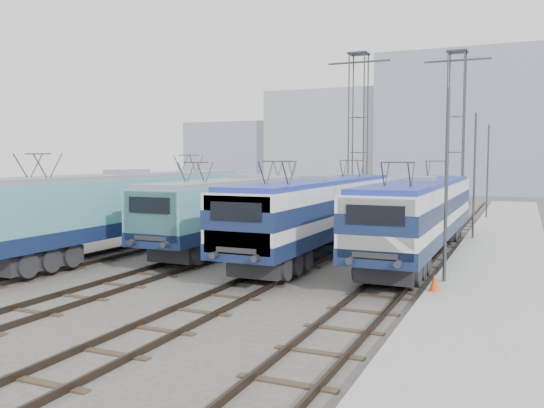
{
  "coord_description": "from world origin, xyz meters",
  "views": [
    {
      "loc": [
        11.05,
        -18.55,
        4.59
      ],
      "look_at": [
        -0.17,
        7.0,
        2.36
      ],
      "focal_mm": 38.0,
      "sensor_mm": 36.0,
      "label": 1
    }
  ],
  "objects": [
    {
      "name": "ground",
      "position": [
        0.0,
        0.0,
        0.0
      ],
      "size": [
        160.0,
        160.0,
        0.0
      ],
      "primitive_type": "plane",
      "color": "#514C47"
    },
    {
      "name": "platform",
      "position": [
        10.2,
        8.0,
        0.15
      ],
      "size": [
        4.0,
        70.0,
        0.3
      ],
      "primitive_type": "cube",
      "color": "#9E9E99",
      "rests_on": "ground"
    },
    {
      "name": "locomotive_far_left",
      "position": [
        -6.75,
        4.15,
        2.33
      ],
      "size": [
        2.97,
        18.74,
        3.53
      ],
      "color": "#152249",
      "rests_on": "ground"
    },
    {
      "name": "locomotive_center_left",
      "position": [
        -2.25,
        8.34,
        2.16
      ],
      "size": [
        2.74,
        17.29,
        3.25
      ],
      "color": "#152249",
      "rests_on": "ground"
    },
    {
      "name": "locomotive_center_right",
      "position": [
        2.25,
        7.09,
        2.24
      ],
      "size": [
        2.78,
        17.55,
        3.3
      ],
      "color": "#152249",
      "rests_on": "ground"
    },
    {
      "name": "locomotive_far_right",
      "position": [
        6.75,
        7.94,
        2.23
      ],
      "size": [
        2.76,
        17.42,
        3.27
      ],
      "color": "#152249",
      "rests_on": "ground"
    },
    {
      "name": "catenary_tower_west",
      "position": [
        0.0,
        22.0,
        6.64
      ],
      "size": [
        4.5,
        1.2,
        12.0
      ],
      "color": "#3F4247",
      "rests_on": "ground"
    },
    {
      "name": "catenary_tower_east",
      "position": [
        6.5,
        24.0,
        6.64
      ],
      "size": [
        4.5,
        1.2,
        12.0
      ],
      "color": "#3F4247",
      "rests_on": "ground"
    },
    {
      "name": "mast_front",
      "position": [
        8.6,
        2.0,
        3.5
      ],
      "size": [
        0.12,
        0.12,
        7.0
      ],
      "primitive_type": "cylinder",
      "color": "#3F4247",
      "rests_on": "ground"
    },
    {
      "name": "mast_mid",
      "position": [
        8.6,
        14.0,
        3.5
      ],
      "size": [
        0.12,
        0.12,
        7.0
      ],
      "primitive_type": "cylinder",
      "color": "#3F4247",
      "rests_on": "ground"
    },
    {
      "name": "mast_rear",
      "position": [
        8.6,
        26.0,
        3.5
      ],
      "size": [
        0.12,
        0.12,
        7.0
      ],
      "primitive_type": "cylinder",
      "color": "#3F4247",
      "rests_on": "ground"
    },
    {
      "name": "safety_cone",
      "position": [
        8.5,
        0.34,
        0.58
      ],
      "size": [
        0.35,
        0.35,
        0.55
      ],
      "primitive_type": "cone",
      "color": "#D84C13",
      "rests_on": "platform"
    },
    {
      "name": "building_west",
      "position": [
        -14.0,
        62.0,
        7.0
      ],
      "size": [
        18.0,
        12.0,
        14.0
      ],
      "primitive_type": "cube",
      "color": "#9FA5B0",
      "rests_on": "ground"
    },
    {
      "name": "building_center",
      "position": [
        4.0,
        62.0,
        9.0
      ],
      "size": [
        22.0,
        14.0,
        18.0
      ],
      "primitive_type": "cube",
      "color": "#8C95AC",
      "rests_on": "ground"
    },
    {
      "name": "building_far_west",
      "position": [
        -30.0,
        62.0,
        5.0
      ],
      "size": [
        14.0,
        10.0,
        10.0
      ],
      "primitive_type": "cube",
      "color": "#8C95AC",
      "rests_on": "ground"
    }
  ]
}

